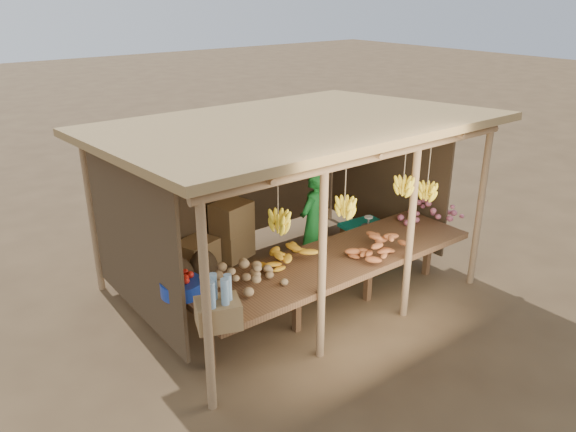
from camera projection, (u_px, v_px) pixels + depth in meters
ground at (288, 285)px, 7.86m from camera, size 60.00×60.00×0.00m
stall_structure at (288, 154)px, 7.11m from camera, size 4.70×3.50×2.43m
counter at (335, 262)px, 6.88m from camera, size 3.90×1.05×0.80m
potato_heap at (237, 274)px, 6.10m from camera, size 1.06×0.74×0.37m
sweet_potato_heap at (382, 241)px, 6.90m from camera, size 0.97×0.75×0.35m
onion_heap at (431, 208)px, 7.93m from camera, size 1.00×0.83×0.36m
banana_pile at (289, 250)px, 6.67m from camera, size 0.69×0.48×0.35m
tomato_basin at (181, 286)px, 6.01m from camera, size 0.45×0.45×0.24m
bottle_box at (218, 307)px, 5.41m from camera, size 0.52×0.47×0.54m
vendor at (314, 223)px, 7.93m from camera, size 0.66×0.55×1.57m
tarp_crate at (365, 241)px, 8.47m from camera, size 0.69×0.61×0.77m
carton_stack at (221, 238)px, 8.40m from camera, size 1.25×0.57×0.89m
burlap_sacks at (191, 270)px, 7.77m from camera, size 0.80×0.42×0.57m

